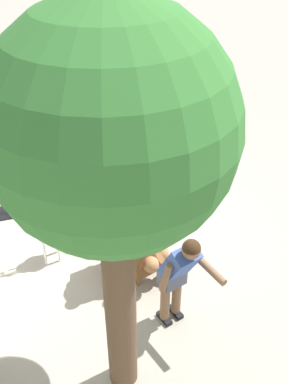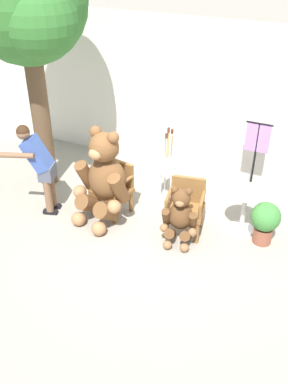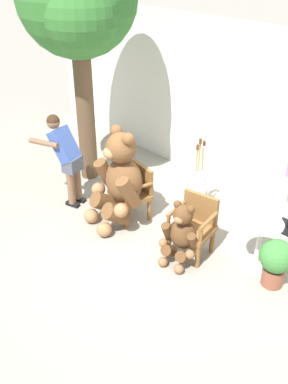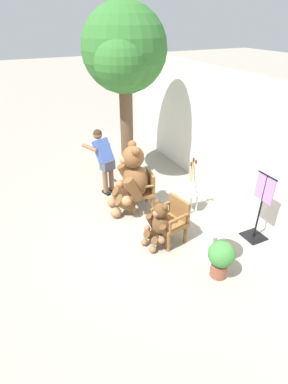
{
  "view_description": "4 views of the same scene",
  "coord_description": "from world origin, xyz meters",
  "px_view_note": "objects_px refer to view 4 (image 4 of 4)",
  "views": [
    {
      "loc": [
        -4.93,
        1.32,
        4.52
      ],
      "look_at": [
        0.03,
        -0.14,
        0.87
      ],
      "focal_mm": 40.0,
      "sensor_mm": 36.0,
      "label": 1
    },
    {
      "loc": [
        2.4,
        -4.69,
        4.1
      ],
      "look_at": [
        0.04,
        0.21,
        0.67
      ],
      "focal_mm": 40.0,
      "sensor_mm": 36.0,
      "label": 2
    },
    {
      "loc": [
        3.67,
        -3.39,
        3.9
      ],
      "look_at": [
        -0.14,
        0.21,
        0.75
      ],
      "focal_mm": 40.0,
      "sensor_mm": 36.0,
      "label": 3
    },
    {
      "loc": [
        4.5,
        -2.01,
        3.75
      ],
      "look_at": [
        0.18,
        0.08,
        0.91
      ],
      "focal_mm": 28.0,
      "sensor_mm": 36.0,
      "label": 4
    }
  ],
  "objects_px": {
    "round_side_table": "(215,239)",
    "wooden_chair_left": "(143,189)",
    "person_visitor": "(104,157)",
    "teddy_bear_large": "(131,179)",
    "potted_plant": "(221,257)",
    "clothing_display_stand": "(261,206)",
    "brush_bucket": "(192,186)",
    "teddy_bear_small": "(159,224)",
    "wooden_chair_right": "(172,219)",
    "white_stool": "(191,197)",
    "patio_tree": "(124,54)"
  },
  "relations": [
    {
      "from": "patio_tree",
      "to": "wooden_chair_left",
      "type": "bearing_deg",
      "value": -9.78
    },
    {
      "from": "wooden_chair_left",
      "to": "patio_tree",
      "type": "relative_size",
      "value": 0.21
    },
    {
      "from": "potted_plant",
      "to": "clothing_display_stand",
      "type": "height_order",
      "value": "clothing_display_stand"
    },
    {
      "from": "wooden_chair_left",
      "to": "clothing_display_stand",
      "type": "height_order",
      "value": "clothing_display_stand"
    },
    {
      "from": "wooden_chair_left",
      "to": "person_visitor",
      "type": "distance_m",
      "value": 1.25
    },
    {
      "from": "teddy_bear_large",
      "to": "teddy_bear_small",
      "type": "xyz_separation_m",
      "value": [
        1.3,
        -0.03,
        -0.31
      ]
    },
    {
      "from": "wooden_chair_left",
      "to": "teddy_bear_large",
      "type": "bearing_deg",
      "value": -95.95
    },
    {
      "from": "round_side_table",
      "to": "patio_tree",
      "type": "relative_size",
      "value": 0.18
    },
    {
      "from": "wooden_chair_right",
      "to": "teddy_bear_large",
      "type": "xyz_separation_m",
      "value": [
        -1.28,
        -0.26,
        0.3
      ]
    },
    {
      "from": "person_visitor",
      "to": "clothing_display_stand",
      "type": "distance_m",
      "value": 3.58
    },
    {
      "from": "white_stool",
      "to": "patio_tree",
      "type": "xyz_separation_m",
      "value": [
        -2.09,
        -0.61,
        2.68
      ]
    },
    {
      "from": "round_side_table",
      "to": "patio_tree",
      "type": "xyz_separation_m",
      "value": [
        -3.55,
        -0.13,
        2.58
      ]
    },
    {
      "from": "brush_bucket",
      "to": "clothing_display_stand",
      "type": "relative_size",
      "value": 0.6
    },
    {
      "from": "teddy_bear_small",
      "to": "round_side_table",
      "type": "bearing_deg",
      "value": 40.69
    },
    {
      "from": "brush_bucket",
      "to": "clothing_display_stand",
      "type": "distance_m",
      "value": 1.46
    },
    {
      "from": "teddy_bear_large",
      "to": "wooden_chair_right",
      "type": "bearing_deg",
      "value": 11.6
    },
    {
      "from": "wooden_chair_right",
      "to": "person_visitor",
      "type": "distance_m",
      "value": 2.4
    },
    {
      "from": "patio_tree",
      "to": "potted_plant",
      "type": "relative_size",
      "value": 5.98
    },
    {
      "from": "potted_plant",
      "to": "clothing_display_stand",
      "type": "bearing_deg",
      "value": 111.75
    },
    {
      "from": "wooden_chair_left",
      "to": "round_side_table",
      "type": "height_order",
      "value": "wooden_chair_left"
    },
    {
      "from": "white_stool",
      "to": "round_side_table",
      "type": "bearing_deg",
      "value": -18.11
    },
    {
      "from": "brush_bucket",
      "to": "wooden_chair_left",
      "type": "bearing_deg",
      "value": -124.46
    },
    {
      "from": "white_stool",
      "to": "clothing_display_stand",
      "type": "height_order",
      "value": "clothing_display_stand"
    },
    {
      "from": "teddy_bear_large",
      "to": "teddy_bear_small",
      "type": "relative_size",
      "value": 1.69
    },
    {
      "from": "wooden_chair_right",
      "to": "clothing_display_stand",
      "type": "height_order",
      "value": "clothing_display_stand"
    },
    {
      "from": "teddy_bear_large",
      "to": "potted_plant",
      "type": "xyz_separation_m",
      "value": [
        2.44,
        0.49,
        -0.36
      ]
    },
    {
      "from": "teddy_bear_small",
      "to": "wooden_chair_right",
      "type": "bearing_deg",
      "value": 94.24
    },
    {
      "from": "patio_tree",
      "to": "white_stool",
      "type": "bearing_deg",
      "value": 16.23
    },
    {
      "from": "wooden_chair_right",
      "to": "potted_plant",
      "type": "relative_size",
      "value": 1.26
    },
    {
      "from": "person_visitor",
      "to": "potted_plant",
      "type": "relative_size",
      "value": 2.24
    },
    {
      "from": "person_visitor",
      "to": "round_side_table",
      "type": "height_order",
      "value": "person_visitor"
    },
    {
      "from": "round_side_table",
      "to": "clothing_display_stand",
      "type": "bearing_deg",
      "value": 97.49
    },
    {
      "from": "round_side_table",
      "to": "potted_plant",
      "type": "xyz_separation_m",
      "value": [
        0.36,
        -0.16,
        -0.05
      ]
    },
    {
      "from": "brush_bucket",
      "to": "patio_tree",
      "type": "height_order",
      "value": "patio_tree"
    },
    {
      "from": "wooden_chair_right",
      "to": "patio_tree",
      "type": "bearing_deg",
      "value": 174.64
    },
    {
      "from": "wooden_chair_left",
      "to": "person_visitor",
      "type": "height_order",
      "value": "person_visitor"
    },
    {
      "from": "brush_bucket",
      "to": "person_visitor",
      "type": "bearing_deg",
      "value": -140.18
    },
    {
      "from": "patio_tree",
      "to": "potted_plant",
      "type": "height_order",
      "value": "patio_tree"
    },
    {
      "from": "wooden_chair_left",
      "to": "white_stool",
      "type": "height_order",
      "value": "wooden_chair_left"
    },
    {
      "from": "teddy_bear_large",
      "to": "clothing_display_stand",
      "type": "bearing_deg",
      "value": 42.05
    },
    {
      "from": "clothing_display_stand",
      "to": "brush_bucket",
      "type": "bearing_deg",
      "value": -154.72
    },
    {
      "from": "brush_bucket",
      "to": "round_side_table",
      "type": "xyz_separation_m",
      "value": [
        1.47,
        -0.48,
        -0.18
      ]
    },
    {
      "from": "teddy_bear_large",
      "to": "person_visitor",
      "type": "relative_size",
      "value": 1.02
    },
    {
      "from": "round_side_table",
      "to": "wooden_chair_left",
      "type": "bearing_deg",
      "value": -169.37
    },
    {
      "from": "wooden_chair_right",
      "to": "person_visitor",
      "type": "relative_size",
      "value": 0.56
    },
    {
      "from": "wooden_chair_right",
      "to": "white_stool",
      "type": "height_order",
      "value": "wooden_chair_right"
    },
    {
      "from": "teddy_bear_large",
      "to": "teddy_bear_small",
      "type": "height_order",
      "value": "teddy_bear_large"
    },
    {
      "from": "person_visitor",
      "to": "wooden_chair_right",
      "type": "bearing_deg",
      "value": 12.41
    },
    {
      "from": "teddy_bear_small",
      "to": "round_side_table",
      "type": "xyz_separation_m",
      "value": [
        0.79,
        0.68,
        -0.0
      ]
    },
    {
      "from": "wooden_chair_right",
      "to": "white_stool",
      "type": "relative_size",
      "value": 1.87
    }
  ]
}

